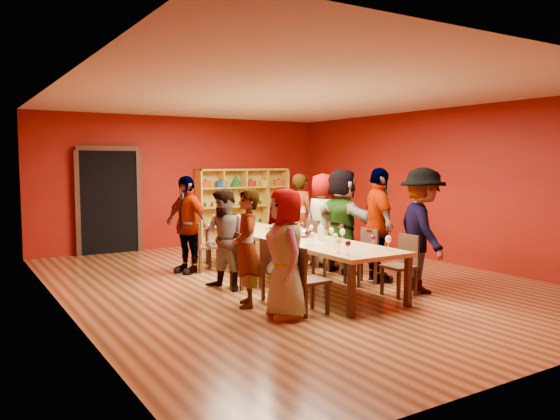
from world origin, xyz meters
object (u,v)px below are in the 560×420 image
object	(u,v)px
chair_person_right_1	(364,253)
chair_person_right_2	(331,246)
chair_person_left_4	(201,244)
chair_person_right_4	(285,236)
person_right_4	(300,217)
tasting_table	(291,239)
shelving_unit	(243,202)
person_right_0	(422,230)
person_left_0	(286,253)
person_right_3	(323,220)
chair_person_left_1	(275,267)
chair_person_right_0	(403,262)
chair_person_left_0	(304,276)
person_left_1	(247,248)
chair_person_left_2	(241,256)
person_left_2	(226,240)
chair_person_right_3	(308,241)
person_right_1	(379,225)
person_right_2	(342,221)
wine_bottle	(252,219)
person_left_4	(187,224)

from	to	relation	value
chair_person_right_1	chair_person_right_2	xyz separation A→B (m)	(0.00, 0.89, 0.00)
chair_person_left_4	chair_person_right_4	xyz separation A→B (m)	(1.82, 0.04, 0.00)
person_right_4	tasting_table	bearing A→B (deg)	122.44
shelving_unit	chair_person_right_2	size ratio (longest dim) A/B	2.70
person_right_0	chair_person_right_1	distance (m)	1.05
person_left_0	person_right_4	size ratio (longest dim) A/B	0.95
person_right_4	person_right_3	bearing A→B (deg)	160.04
chair_person_right_1	chair_person_right_2	bearing A→B (deg)	90.00
chair_person_left_1	chair_person_right_0	distance (m)	1.93
chair_person_left_0	chair_person_right_0	size ratio (longest dim) A/B	1.00
shelving_unit	chair_person_right_2	bearing A→B (deg)	-96.61
chair_person_left_1	person_right_4	world-z (taller)	person_right_4
chair_person_right_2	shelving_unit	bearing A→B (deg)	83.39
person_left_1	chair_person_left_2	size ratio (longest dim) A/B	1.79
person_right_4	chair_person_left_2	bearing A→B (deg)	107.00
person_left_2	person_right_3	bearing A→B (deg)	85.00
person_left_1	chair_person_left_2	world-z (taller)	person_left_1
person_left_2	person_right_4	xyz separation A→B (m)	(2.44, 1.60, 0.09)
person_left_0	chair_person_right_1	size ratio (longest dim) A/B	1.84
person_left_1	chair_person_right_3	distance (m)	2.91
chair_person_left_4	chair_person_right_0	size ratio (longest dim) A/B	1.00
chair_person_left_1	chair_person_right_0	xyz separation A→B (m)	(1.82, -0.65, 0.00)
chair_person_right_2	person_right_4	size ratio (longest dim) A/B	0.52
chair_person_right_2	tasting_table	bearing A→B (deg)	-172.53
chair_person_left_4	person_right_1	bearing A→B (deg)	-47.82
chair_person_left_0	chair_person_right_1	world-z (taller)	same
chair_person_left_1	person_right_4	size ratio (longest dim) A/B	0.52
chair_person_right_1	person_right_2	xyz separation A→B (m)	(0.25, 0.89, 0.43)
person_right_0	person_right_1	bearing A→B (deg)	29.56
chair_person_left_4	person_right_1	distance (m)	3.19
chair_person_left_1	person_right_3	bearing A→B (deg)	40.00
person_left_0	chair_person_right_3	size ratio (longest dim) A/B	1.84
person_left_1	person_right_1	bearing A→B (deg)	119.39
chair_person_left_1	person_right_2	distance (m)	2.39
wine_bottle	shelving_unit	bearing A→B (deg)	65.90
chair_person_right_0	chair_person_right_2	distance (m)	1.76
chair_person_right_0	chair_person_right_2	xyz separation A→B (m)	(0.00, 1.76, 0.00)
chair_person_left_1	chair_person_right_2	xyz separation A→B (m)	(1.82, 1.12, 0.00)
person_left_0	chair_person_left_4	size ratio (longest dim) A/B	1.84
person_right_0	shelving_unit	bearing A→B (deg)	23.32
person_right_3	person_right_4	distance (m)	0.79
chair_person_left_4	chair_person_right_3	bearing A→B (deg)	-22.38
chair_person_right_1	person_right_4	size ratio (longest dim) A/B	0.52
chair_person_right_0	chair_person_right_2	size ratio (longest dim) A/B	1.00
chair_person_right_3	person_left_4	bearing A→B (deg)	160.23
person_right_0	person_right_1	xyz separation A→B (m)	(-0.08, 0.87, -0.00)
chair_person_right_1	chair_person_right_3	world-z (taller)	same
person_left_0	person_left_4	world-z (taller)	person_left_4
chair_person_left_4	person_right_1	xyz separation A→B (m)	(2.12, -2.34, 0.44)
chair_person_left_0	chair_person_right_3	distance (m)	3.13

